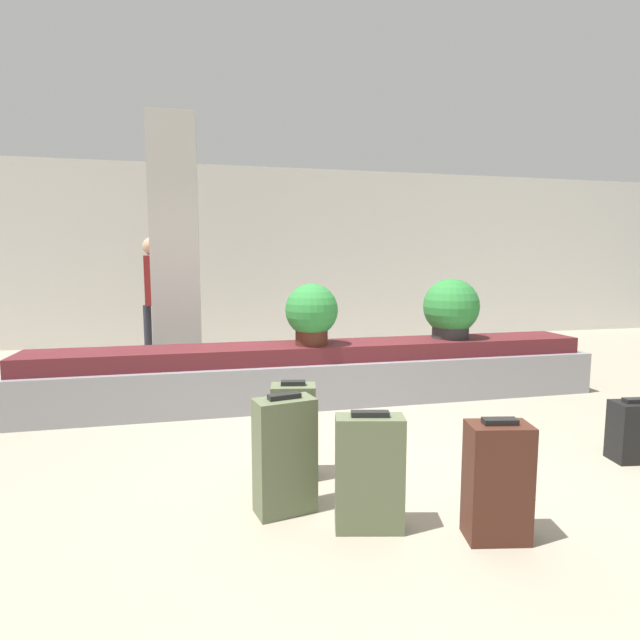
% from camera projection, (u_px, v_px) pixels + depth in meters
% --- Properties ---
extents(ground_plane, '(18.00, 18.00, 0.00)m').
position_uv_depth(ground_plane, '(366.00, 457.00, 3.84)').
color(ground_plane, '#9E937F').
extents(back_wall, '(18.00, 0.06, 3.20)m').
position_uv_depth(back_wall, '(270.00, 256.00, 9.25)').
color(back_wall, silver).
rests_on(back_wall, ground_plane).
extents(carousel, '(6.15, 0.74, 0.63)m').
position_uv_depth(carousel, '(320.00, 374.00, 5.34)').
color(carousel, gray).
rests_on(carousel, ground_plane).
extents(pillar, '(0.55, 0.55, 3.20)m').
position_uv_depth(pillar, '(176.00, 253.00, 6.02)').
color(pillar, beige).
rests_on(pillar, ground_plane).
extents(suitcase_0, '(0.36, 0.26, 0.67)m').
position_uv_depth(suitcase_0, '(497.00, 481.00, 2.68)').
color(suitcase_0, '#472319').
rests_on(suitcase_0, ground_plane).
extents(suitcase_1, '(0.33, 0.25, 0.69)m').
position_uv_depth(suitcase_1, '(293.00, 431.00, 3.45)').
color(suitcase_1, '#5B6647').
rests_on(suitcase_1, ground_plane).
extents(suitcase_2, '(0.41, 0.24, 0.68)m').
position_uv_depth(suitcase_2, '(369.00, 473.00, 2.77)').
color(suitcase_2, '#5B6647').
rests_on(suitcase_2, ground_plane).
extents(suitcase_3, '(0.38, 0.26, 0.73)m').
position_uv_depth(suitcase_3, '(285.00, 455.00, 2.97)').
color(suitcase_3, '#5B6647').
rests_on(suitcase_3, ground_plane).
extents(suitcase_4, '(0.32, 0.25, 0.48)m').
position_uv_depth(suitcase_4, '(633.00, 431.00, 3.75)').
color(suitcase_4, black).
rests_on(suitcase_4, ground_plane).
extents(potted_plant_0, '(0.55, 0.55, 0.64)m').
position_uv_depth(potted_plant_0, '(312.00, 313.00, 5.18)').
color(potted_plant_0, '#4C2319').
rests_on(potted_plant_0, carousel).
extents(potted_plant_1, '(0.63, 0.63, 0.68)m').
position_uv_depth(potted_plant_1, '(451.00, 309.00, 5.64)').
color(potted_plant_1, '#2D2D2D').
rests_on(potted_plant_1, carousel).
extents(traveler_0, '(0.31, 0.34, 1.83)m').
position_uv_depth(traveler_0, '(154.00, 288.00, 7.06)').
color(traveler_0, '#282833').
rests_on(traveler_0, ground_plane).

